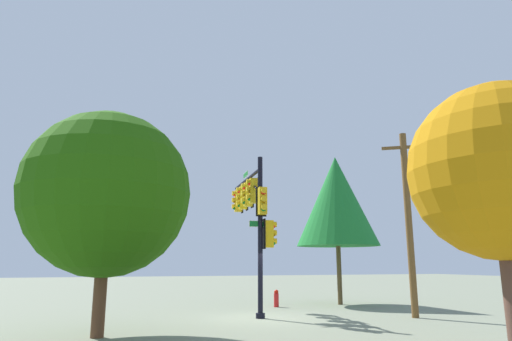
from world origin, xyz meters
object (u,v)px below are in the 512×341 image
(signal_pole_assembly, at_px, (252,207))
(tree_far, at_px, (500,172))
(fire_hydrant, at_px, (276,298))
(tree_mid, at_px, (336,201))
(utility_pole, at_px, (408,219))
(tree_near, at_px, (107,194))

(signal_pole_assembly, height_order, tree_far, signal_pole_assembly)
(fire_hydrant, relative_size, tree_mid, 0.10)
(signal_pole_assembly, relative_size, utility_pole, 0.86)
(signal_pole_assembly, distance_m, tree_far, 11.88)
(fire_hydrant, height_order, tree_far, tree_far)
(fire_hydrant, height_order, tree_mid, tree_mid)
(fire_hydrant, height_order, tree_near, tree_near)
(tree_mid, bearing_deg, fire_hydrant, 92.53)
(signal_pole_assembly, relative_size, tree_far, 1.12)
(fire_hydrant, distance_m, tree_near, 11.43)
(fire_hydrant, xyz_separation_m, tree_mid, (0.16, -3.67, 5.07))
(fire_hydrant, bearing_deg, tree_mid, -87.47)
(signal_pole_assembly, height_order, fire_hydrant, signal_pole_assembly)
(utility_pole, relative_size, tree_near, 1.12)
(signal_pole_assembly, distance_m, tree_mid, 6.46)
(signal_pole_assembly, bearing_deg, utility_pole, -120.12)
(utility_pole, bearing_deg, signal_pole_assembly, 59.88)
(signal_pole_assembly, bearing_deg, tree_far, -172.77)
(tree_mid, height_order, tree_far, tree_mid)
(tree_near, bearing_deg, fire_hydrant, -50.20)
(utility_pole, relative_size, fire_hydrant, 9.13)
(fire_hydrant, bearing_deg, signal_pole_assembly, 140.69)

